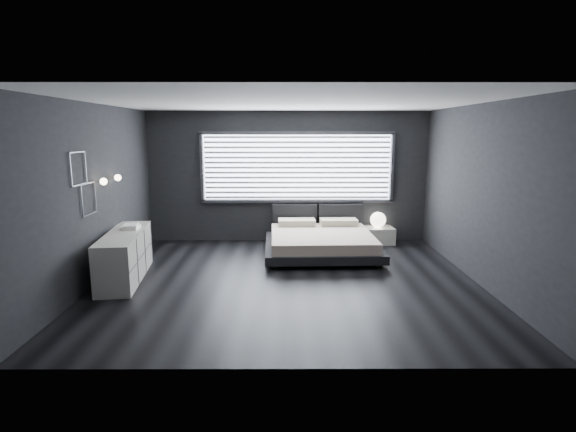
{
  "coord_description": "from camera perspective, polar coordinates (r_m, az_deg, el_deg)",
  "views": [
    {
      "loc": [
        -0.03,
        -6.93,
        2.36
      ],
      "look_at": [
        0.0,
        0.85,
        0.9
      ],
      "focal_mm": 28.0,
      "sensor_mm": 36.0,
      "label": 1
    }
  ],
  "objects": [
    {
      "name": "headboard",
      "position": [
        9.76,
        3.8,
        0.04
      ],
      "size": [
        1.96,
        0.16,
        0.52
      ],
      "color": "black",
      "rests_on": "ground"
    },
    {
      "name": "window",
      "position": [
        9.65,
        1.16,
        6.18
      ],
      "size": [
        4.14,
        0.09,
        1.52
      ],
      "color": "white",
      "rests_on": "ground"
    },
    {
      "name": "sconce_near",
      "position": [
        7.58,
        -22.4,
        4.07
      ],
      "size": [
        0.18,
        0.11,
        0.11
      ],
      "color": "silver",
      "rests_on": "ground"
    },
    {
      "name": "book_stack",
      "position": [
        7.98,
        -19.36,
        -1.26
      ],
      "size": [
        0.29,
        0.37,
        0.07
      ],
      "color": "white",
      "rests_on": "dresser"
    },
    {
      "name": "wall_art_upper",
      "position": [
        7.04,
        -25.06,
        5.48
      ],
      "size": [
        0.01,
        0.48,
        0.48
      ],
      "color": "#47474C",
      "rests_on": "ground"
    },
    {
      "name": "bed",
      "position": [
        8.8,
        4.23,
        -3.2
      ],
      "size": [
        2.22,
        2.13,
        0.56
      ],
      "color": "black",
      "rests_on": "ground"
    },
    {
      "name": "nightstand",
      "position": [
        9.85,
        11.47,
        -2.39
      ],
      "size": [
        0.63,
        0.54,
        0.35
      ],
      "primitive_type": "cube",
      "rotation": [
        0.0,
        0.0,
        0.06
      ],
      "color": "silver",
      "rests_on": "ground"
    },
    {
      "name": "sconce_far",
      "position": [
        8.13,
        -20.82,
        4.58
      ],
      "size": [
        0.18,
        0.11,
        0.11
      ],
      "color": "silver",
      "rests_on": "ground"
    },
    {
      "name": "room",
      "position": [
        6.99,
        0.02,
        2.74
      ],
      "size": [
        6.04,
        6.0,
        2.8
      ],
      "color": "black",
      "rests_on": "ground"
    },
    {
      "name": "dresser",
      "position": [
        7.77,
        -19.96,
        -4.76
      ],
      "size": [
        0.77,
        1.96,
        0.76
      ],
      "color": "silver",
      "rests_on": "ground"
    },
    {
      "name": "orb_lamp",
      "position": [
        9.76,
        11.36,
        -0.47
      ],
      "size": [
        0.33,
        0.33,
        0.33
      ],
      "primitive_type": "sphere",
      "color": "white",
      "rests_on": "nightstand"
    },
    {
      "name": "wall_art_lower",
      "position": [
        7.32,
        -23.96,
        2.01
      ],
      "size": [
        0.01,
        0.48,
        0.48
      ],
      "color": "#47474C",
      "rests_on": "ground"
    }
  ]
}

